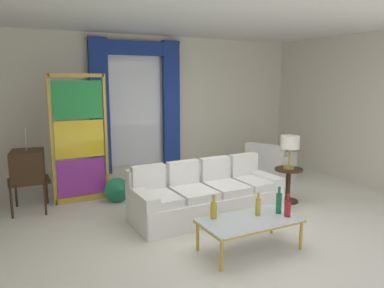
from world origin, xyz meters
TOP-DOWN VIEW (x-y plane):
  - ground_plane at (0.00, 0.00)m, footprint 16.00×16.00m
  - wall_rear at (0.00, 3.06)m, footprint 8.00×0.12m
  - wall_right at (3.66, 0.60)m, footprint 0.12×7.00m
  - ceiling_slab at (0.00, 0.80)m, footprint 8.00×7.60m
  - curtained_window at (-0.27, 2.89)m, footprint 2.00×0.17m
  - couch_white_long at (-0.05, 0.41)m, footprint 2.36×0.96m
  - coffee_table at (-0.15, -0.93)m, footprint 1.24×0.64m
  - bottle_blue_decanter at (0.32, -1.07)m, footprint 0.08×0.08m
  - bottle_crystal_tall at (0.01, -0.87)m, footprint 0.06×0.06m
  - bottle_amber_squat at (-0.54, -0.70)m, footprint 0.08×0.08m
  - bottle_ruby_flask at (0.30, -0.93)m, footprint 0.07×0.07m
  - vintage_tv at (-2.47, 1.84)m, footprint 0.62×0.66m
  - armchair_white at (2.15, 1.53)m, footprint 1.07×1.06m
  - stained_glass_divider at (-1.63, 1.94)m, footprint 0.95×0.05m
  - peacock_figurine at (-1.09, 1.53)m, footprint 0.44×0.60m
  - round_side_table at (1.53, 0.27)m, footprint 0.48×0.48m
  - table_lamp_brass at (1.53, 0.27)m, footprint 0.32×0.32m

SIDE VIEW (x-z plane):
  - ground_plane at x=0.00m, z-range 0.00..0.00m
  - peacock_figurine at x=-1.09m, z-range -0.03..0.47m
  - armchair_white at x=2.15m, z-range -0.11..0.69m
  - couch_white_long at x=-0.05m, z-range -0.12..0.74m
  - round_side_table at x=1.53m, z-range 0.06..0.65m
  - coffee_table at x=-0.15m, z-range 0.17..0.58m
  - bottle_blue_decanter at x=0.32m, z-range 0.38..0.68m
  - bottle_amber_squat at x=-0.54m, z-range 0.38..0.68m
  - bottle_crystal_tall at x=0.01m, z-range 0.38..0.68m
  - bottle_ruby_flask at x=0.30m, z-range 0.38..0.73m
  - vintage_tv at x=-2.47m, z-range 0.06..1.40m
  - table_lamp_brass at x=1.53m, z-range 0.74..1.31m
  - stained_glass_divider at x=-1.63m, z-range -0.04..2.16m
  - wall_rear at x=0.00m, z-range 0.00..3.00m
  - wall_right at x=3.66m, z-range 0.00..3.00m
  - curtained_window at x=-0.27m, z-range 0.39..3.09m
  - ceiling_slab at x=0.00m, z-range 3.00..3.04m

